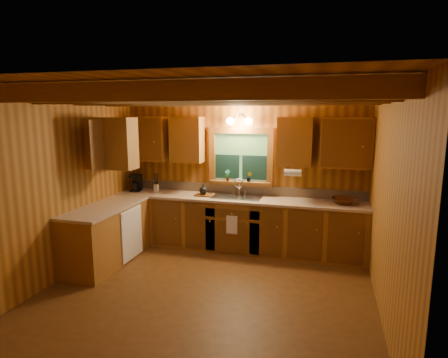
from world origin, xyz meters
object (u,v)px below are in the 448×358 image
object	(u,v)px
cutting_board	(203,195)
wicker_basket	(344,201)
coffee_maker	(136,183)
sink	(237,200)

from	to	relation	value
cutting_board	wicker_basket	size ratio (longest dim) A/B	0.78
coffee_maker	cutting_board	size ratio (longest dim) A/B	1.08
coffee_maker	cutting_board	world-z (taller)	coffee_maker
sink	coffee_maker	world-z (taller)	coffee_maker
wicker_basket	coffee_maker	bearing A→B (deg)	179.94
coffee_maker	wicker_basket	world-z (taller)	coffee_maker
cutting_board	coffee_maker	bearing A→B (deg)	174.87
sink	cutting_board	xyz separation A→B (m)	(-0.58, -0.04, 0.06)
coffee_maker	wicker_basket	size ratio (longest dim) A/B	0.84
sink	coffee_maker	size ratio (longest dim) A/B	2.67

